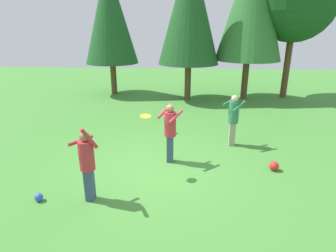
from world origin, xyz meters
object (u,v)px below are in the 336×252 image
(frisbee, at_px, (146,116))
(ball_blue, at_px, (39,197))
(person_thrower, at_px, (87,160))
(tree_far_right, at_px, (296,0))
(ball_yellow, at_px, (173,131))
(tree_left, at_px, (110,14))
(tree_center, at_px, (189,7))
(person_bystander, at_px, (170,128))
(ball_red, at_px, (274,166))
(person_catcher, at_px, (233,116))

(frisbee, distance_m, ball_blue, 3.13)
(person_thrower, xyz_separation_m, tree_far_right, (7.62, 10.55, 4.04))
(ball_yellow, bearing_deg, tree_left, 120.97)
(person_thrower, xyz_separation_m, tree_center, (2.22, 9.71, 3.72))
(person_thrower, bearing_deg, tree_far_right, 6.15)
(person_thrower, distance_m, tree_far_right, 13.63)
(person_thrower, height_order, ball_blue, person_thrower)
(person_bystander, relative_size, ball_yellow, 9.21)
(ball_blue, height_order, tree_far_right, tree_far_right)
(tree_center, distance_m, tree_far_right, 5.48)
(person_thrower, bearing_deg, ball_red, -27.77)
(tree_far_right, bearing_deg, tree_center, -171.18)
(ball_blue, bearing_deg, person_catcher, 36.37)
(person_bystander, relative_size, tree_center, 0.23)
(tree_far_right, bearing_deg, person_bystander, -124.86)
(person_catcher, xyz_separation_m, ball_red, (0.93, -1.74, -0.89))
(frisbee, distance_m, tree_center, 9.05)
(ball_red, height_order, tree_left, tree_left)
(tree_far_right, bearing_deg, tree_left, 178.75)
(tree_center, bearing_deg, tree_far_right, 8.82)
(person_thrower, distance_m, person_bystander, 2.70)
(person_thrower, xyz_separation_m, ball_yellow, (1.70, 4.40, -0.91))
(person_catcher, bearing_deg, ball_blue, -3.91)
(frisbee, distance_m, tree_far_right, 11.81)
(ball_blue, bearing_deg, person_bystander, 37.61)
(tree_left, xyz_separation_m, tree_far_right, (9.74, -0.21, 0.63))
(person_catcher, distance_m, tree_center, 7.42)
(person_catcher, relative_size, tree_center, 0.23)
(person_thrower, relative_size, tree_far_right, 0.26)
(person_thrower, bearing_deg, ball_yellow, 20.84)
(tree_left, bearing_deg, person_thrower, -78.89)
(ball_blue, xyz_separation_m, tree_far_right, (8.80, 10.70, 4.95))
(ball_red, distance_m, ball_blue, 6.12)
(ball_blue, distance_m, tree_far_right, 14.71)
(frisbee, height_order, ball_red, frisbee)
(frisbee, height_order, tree_center, tree_center)
(tree_center, xyz_separation_m, tree_far_right, (5.40, 0.84, 0.32))
(person_thrower, bearing_deg, frisbee, 0.00)
(frisbee, relative_size, tree_far_right, 0.05)
(person_bystander, xyz_separation_m, tree_left, (-3.84, 8.68, 3.37))
(person_thrower, relative_size, ball_blue, 9.74)
(ball_red, distance_m, tree_center, 9.54)
(person_thrower, relative_size, ball_yellow, 9.73)
(ball_red, bearing_deg, person_catcher, 118.04)
(person_catcher, xyz_separation_m, tree_center, (-1.50, 6.25, 3.69))
(ball_red, bearing_deg, person_bystander, 172.87)
(ball_yellow, xyz_separation_m, tree_far_right, (5.92, 6.15, 4.95))
(ball_blue, bearing_deg, frisbee, 31.51)
(ball_yellow, bearing_deg, tree_center, 84.44)
(person_thrower, height_order, ball_red, person_thrower)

